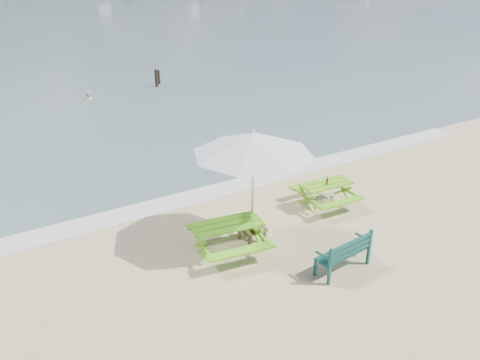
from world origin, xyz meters
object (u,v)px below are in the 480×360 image
picnic_table_right (325,195)px  beer_bottle (327,182)px  swimmer (89,106)px  picnic_table_left (229,238)px  patio_umbrella (253,143)px  park_bench (342,260)px  side_table (252,233)px

picnic_table_right → beer_bottle: bearing=-123.4°
picnic_table_right → swimmer: bearing=98.3°
picnic_table_left → patio_umbrella: size_ratio=0.69×
picnic_table_left → beer_bottle: (3.43, 0.52, 0.40)m
picnic_table_right → beer_bottle: beer_bottle is taller
park_bench → side_table: size_ratio=2.43×
picnic_table_right → side_table: (-2.74, -0.46, -0.14)m
swimmer → patio_umbrella: bearing=-91.7°
side_table → park_bench: bearing=-64.4°
patio_umbrella → beer_bottle: size_ratio=12.15×
beer_bottle → park_bench: bearing=-124.8°
swimmer → beer_bottle: bearing=-81.9°
park_bench → side_table: park_bench is taller
side_table → patio_umbrella: bearing=-76.0°
side_table → beer_bottle: 2.79m
park_bench → beer_bottle: bearing=55.2°
side_table → beer_bottle: bearing=8.4°
picnic_table_left → picnic_table_right: picnic_table_left is taller
park_bench → patio_umbrella: 3.20m
picnic_table_left → side_table: bearing=9.4°
side_table → swimmer: swimmer is taller
picnic_table_left → beer_bottle: bearing=8.6°
picnic_table_right → beer_bottle: 0.44m
beer_bottle → patio_umbrella: bearing=-171.6°
beer_bottle → swimmer: bearing=98.1°
picnic_table_left → swimmer: picnic_table_left is taller
picnic_table_right → side_table: picnic_table_right is taller
side_table → swimmer: size_ratio=0.35×
beer_bottle → swimmer: beer_bottle is taller
park_bench → swimmer: bearing=91.6°
patio_umbrella → swimmer: (0.48, 15.94, -2.87)m
side_table → beer_bottle: size_ratio=2.43×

